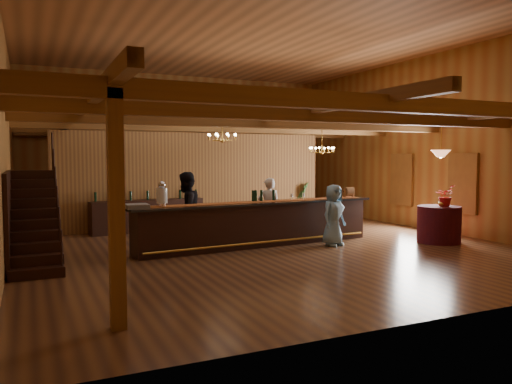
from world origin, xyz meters
name	(u,v)px	position (x,y,z in m)	size (l,w,h in m)	color
floor	(254,242)	(0.00, 0.00, 0.00)	(14.00, 14.00, 0.00)	brown
ceiling	(254,36)	(0.00, 0.00, 5.50)	(14.00, 14.00, 0.00)	#AE6B3B
wall_back	(181,146)	(0.00, 7.00, 2.75)	(12.00, 0.10, 5.50)	olive
wall_front	(459,126)	(0.00, -7.00, 2.75)	(12.00, 0.10, 5.50)	olive
wall_left	(4,137)	(-6.00, 0.00, 2.75)	(0.10, 14.00, 5.50)	olive
wall_right	(425,143)	(6.00, 0.00, 2.75)	(0.10, 14.00, 5.50)	olive
beam_grid	(247,123)	(0.00, 0.51, 3.24)	(11.90, 13.90, 0.39)	brown
support_posts	(262,184)	(0.00, -0.50, 1.60)	(9.20, 10.20, 3.20)	brown
partition_wall	(196,180)	(-0.50, 3.50, 1.55)	(9.00, 0.18, 3.10)	olive
window_right_front	(463,183)	(5.95, -1.60, 1.55)	(0.12, 1.05, 1.75)	white
window_right_back	(402,180)	(5.95, 1.00, 1.55)	(0.12, 1.05, 1.75)	white
staircase	(35,219)	(-5.45, -0.74, 1.00)	(1.00, 2.80, 2.00)	black
backroom_boxes	(185,205)	(-0.29, 5.50, 0.53)	(4.10, 0.60, 1.10)	black
tasting_bar	(258,224)	(-0.15, -0.56, 0.58)	(6.91, 1.46, 1.16)	black
beverage_dispenser	(162,194)	(-2.71, -0.73, 1.43)	(0.26, 0.26, 0.60)	silver
glass_rack_tray	(137,206)	(-3.33, -0.89, 1.19)	(0.50, 0.50, 0.10)	gray
raffle_drum	(349,191)	(2.84, -0.36, 1.32)	(0.34, 0.24, 0.30)	brown
bar_bottle_0	(253,196)	(-0.23, -0.44, 1.29)	(0.07, 0.07, 0.30)	black
bar_bottle_1	(256,196)	(-0.15, -0.43, 1.29)	(0.07, 0.07, 0.30)	black
bar_bottle_2	(261,196)	(0.02, -0.42, 1.29)	(0.07, 0.07, 0.30)	black
bar_bottle_3	(274,195)	(0.40, -0.38, 1.29)	(0.07, 0.07, 0.30)	black
backbar_shelf	(148,216)	(-2.19, 3.16, 0.49)	(3.51, 0.55, 0.99)	black
round_table	(439,224)	(4.51, -2.15, 0.49)	(1.14, 1.14, 0.99)	#470D14
chandelier_left	(222,137)	(-0.77, 0.38, 2.85)	(0.80, 0.80, 0.51)	gold
chandelier_right	(322,150)	(3.07, 1.49, 2.55)	(0.80, 0.80, 0.81)	gold
pendant_lamp	(441,154)	(4.51, -2.15, 2.40)	(0.52, 0.52, 0.90)	gold
bartender	(269,209)	(0.57, 0.24, 0.87)	(0.63, 0.41, 1.73)	silver
staff_second	(186,209)	(-1.89, 0.07, 0.96)	(0.94, 0.73, 1.93)	black
guest	(334,215)	(1.65, -1.37, 0.80)	(0.78, 0.51, 1.60)	#75A8CB
floor_plant	(300,202)	(3.39, 3.44, 0.70)	(0.77, 0.62, 1.39)	#407235
table_flowers	(445,196)	(4.60, -2.25, 1.27)	(0.51, 0.45, 0.57)	#B21415
table_vase	(442,201)	(4.51, -2.25, 1.14)	(0.15, 0.15, 0.31)	gold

